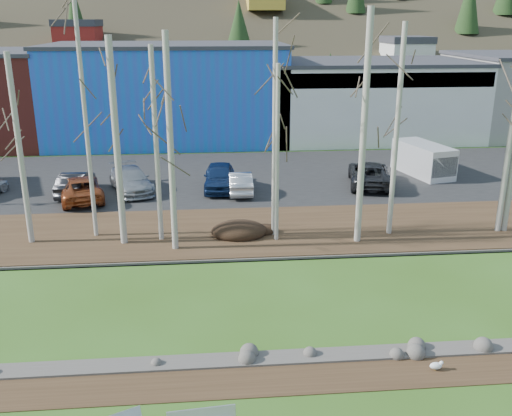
{
  "coord_description": "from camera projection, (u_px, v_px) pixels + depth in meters",
  "views": [
    {
      "loc": [
        -2.87,
        -12.47,
        10.31
      ],
      "look_at": [
        -0.77,
        10.9,
        2.5
      ],
      "focal_mm": 40.0,
      "sensor_mm": 36.0,
      "label": 1
    }
  ],
  "objects": [
    {
      "name": "seagull",
      "position": [
        436.0,
        365.0,
        17.5
      ],
      "size": [
        0.47,
        0.22,
        0.34
      ],
      "rotation": [
        0.0,
        0.0,
        -0.02
      ],
      "color": "gold",
      "rests_on": "ground"
    },
    {
      "name": "building_white",
      "position": [
        367.0,
        98.0,
        52.06
      ],
      "size": [
        18.36,
        12.24,
        6.8
      ],
      "color": "silver",
      "rests_on": "ground"
    },
    {
      "name": "birch_0",
      "position": [
        20.0,
        151.0,
        25.93
      ],
      "size": [
        0.27,
        0.27,
        8.84
      ],
      "color": "#B1AE9F",
      "rests_on": "far_bank"
    },
    {
      "name": "birch_8",
      "position": [
        397.0,
        133.0,
        26.86
      ],
      "size": [
        0.25,
        0.25,
        10.06
      ],
      "color": "#B1AE9F",
      "rests_on": "far_bank"
    },
    {
      "name": "birch_5",
      "position": [
        275.0,
        132.0,
        26.69
      ],
      "size": [
        0.23,
        0.23,
        10.24
      ],
      "color": "#B1AE9F",
      "rests_on": "far_bank"
    },
    {
      "name": "car_2",
      "position": [
        80.0,
        188.0,
        33.51
      ],
      "size": [
        3.65,
        5.49,
        1.4
      ],
      "primitive_type": "imported",
      "rotation": [
        0.0,
        0.0,
        3.43
      ],
      "color": "#97461F",
      "rests_on": "parking_lot"
    },
    {
      "name": "dirt_mound",
      "position": [
        239.0,
        230.0,
        28.05
      ],
      "size": [
        2.76,
        1.94,
        0.54
      ],
      "primitive_type": "ellipsoid",
      "color": "black",
      "rests_on": "far_bank"
    },
    {
      "name": "car_5",
      "position": [
        240.0,
        182.0,
        34.9
      ],
      "size": [
        1.41,
        4.0,
        1.31
      ],
      "primitive_type": "imported",
      "rotation": [
        0.0,
        0.0,
        3.14
      ],
      "color": "#B2B3B5",
      "rests_on": "parking_lot"
    },
    {
      "name": "parking_lot",
      "position": [
        249.0,
        177.0,
        38.88
      ],
      "size": [
        80.0,
        14.0,
        0.14
      ],
      "primitive_type": "cube",
      "color": "black",
      "rests_on": "ground"
    },
    {
      "name": "birch_3",
      "position": [
        156.0,
        147.0,
        26.23
      ],
      "size": [
        0.23,
        0.23,
        9.11
      ],
      "color": "#B1AE9F",
      "rests_on": "far_bank"
    },
    {
      "name": "building_blue",
      "position": [
        169.0,
        92.0,
        50.31
      ],
      "size": [
        20.4,
        12.24,
        8.3
      ],
      "color": "blue",
      "rests_on": "ground"
    },
    {
      "name": "dirt_strip",
      "position": [
        307.0,
        376.0,
        17.26
      ],
      "size": [
        80.0,
        1.8,
        0.03
      ],
      "primitive_type": "cube",
      "color": "#382616",
      "rests_on": "ground"
    },
    {
      "name": "car_1",
      "position": [
        75.0,
        183.0,
        34.47
      ],
      "size": [
        1.68,
        4.34,
        1.41
      ],
      "primitive_type": "imported",
      "rotation": [
        0.0,
        0.0,
        3.1
      ],
      "color": "black",
      "rests_on": "parking_lot"
    },
    {
      "name": "far_bank_rocks",
      "position": [
        272.0,
        257.0,
        25.96
      ],
      "size": [
        80.0,
        0.8,
        0.46
      ],
      "primitive_type": null,
      "color": "#47423D",
      "rests_on": "ground"
    },
    {
      "name": "birch_2",
      "position": [
        117.0,
        145.0,
        25.72
      ],
      "size": [
        0.31,
        0.31,
        9.51
      ],
      "color": "#B1AE9F",
      "rests_on": "far_bank"
    },
    {
      "name": "car_3",
      "position": [
        131.0,
        180.0,
        35.12
      ],
      "size": [
        3.56,
        5.39,
        1.45
      ],
      "primitive_type": "imported",
      "rotation": [
        0.0,
        0.0,
        0.33
      ],
      "color": "gray",
      "rests_on": "parking_lot"
    },
    {
      "name": "far_bank",
      "position": [
        265.0,
        231.0,
        28.96
      ],
      "size": [
        80.0,
        7.0,
        0.15
      ],
      "primitive_type": "cube",
      "color": "#382616",
      "rests_on": "ground"
    },
    {
      "name": "birch_1",
      "position": [
        85.0,
        112.0,
        26.24
      ],
      "size": [
        0.2,
        0.2,
        12.14
      ],
      "color": "#B1AE9F",
      "rests_on": "far_bank"
    },
    {
      "name": "birch_6",
      "position": [
        277.0,
        155.0,
        26.33
      ],
      "size": [
        0.2,
        0.2,
        8.3
      ],
      "color": "#B1AE9F",
      "rests_on": "far_bank"
    },
    {
      "name": "river",
      "position": [
        284.0,
        299.0,
        22.09
      ],
      "size": [
        80.0,
        8.0,
        0.9
      ],
      "primitive_type": null,
      "color": "#131A31",
      "rests_on": "ground"
    },
    {
      "name": "birch_4",
      "position": [
        171.0,
        146.0,
        25.03
      ],
      "size": [
        0.28,
        0.28,
        9.73
      ],
      "color": "#B1AE9F",
      "rests_on": "far_bank"
    },
    {
      "name": "van_white",
      "position": [
        425.0,
        160.0,
        38.71
      ],
      "size": [
        3.1,
        5.15,
        2.11
      ],
      "rotation": [
        0.0,
        0.0,
        0.24
      ],
      "color": "silver",
      "rests_on": "parking_lot"
    },
    {
      "name": "car_4",
      "position": [
        220.0,
        177.0,
        35.55
      ],
      "size": [
        2.11,
        4.79,
        1.6
      ],
      "primitive_type": "imported",
      "rotation": [
        0.0,
        0.0,
        -0.05
      ],
      "color": "#14274E",
      "rests_on": "parking_lot"
    },
    {
      "name": "birch_7",
      "position": [
        364.0,
        131.0,
        25.77
      ],
      "size": [
        0.3,
        0.3,
        10.69
      ],
      "color": "#B1AE9F",
      "rests_on": "far_bank"
    },
    {
      "name": "near_bank_rocks",
      "position": [
        302.0,
        358.0,
        18.21
      ],
      "size": [
        80.0,
        0.8,
        0.5
      ],
      "primitive_type": null,
      "color": "#47423D",
      "rests_on": "ground"
    },
    {
      "name": "car_6",
      "position": [
        370.0,
        174.0,
        36.41
      ],
      "size": [
        3.56,
        5.87,
        1.52
      ],
      "primitive_type": "imported",
      "rotation": [
        0.0,
        0.0,
        2.94
      ],
      "color": "#252527",
      "rests_on": "parking_lot"
    }
  ]
}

